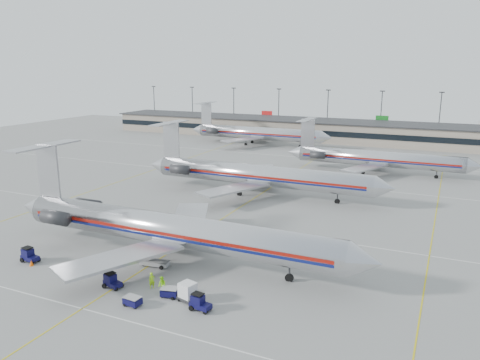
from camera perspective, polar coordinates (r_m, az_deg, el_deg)
The scene contains 19 objects.
ground at distance 62.43m, azimuth -7.33°, elevation -7.97°, with size 260.00×260.00×0.00m, color gray.
apron_markings at distance 70.56m, azimuth -3.05°, elevation -5.29°, with size 160.00×0.15×0.02m, color silver.
terminal at distance 151.60m, azimuth 12.55°, elevation 5.85°, with size 162.00×17.00×6.25m.
light_mast_row at distance 164.68m, azimuth 13.70°, elevation 8.28°, with size 163.60×0.40×15.28m.
jet_foreground at distance 57.78m, azimuth -9.03°, elevation -5.85°, with size 49.49×29.14×12.95m.
jet_second_row at distance 85.76m, azimuth 1.87°, elevation 0.67°, with size 47.83×28.16×12.52m.
jet_third_row at distance 107.09m, azimuth 16.05°, elevation 2.57°, with size 41.43×25.48×11.33m.
jet_back_row at distance 140.90m, azimuth 1.88°, elevation 5.76°, with size 44.96×27.66×12.29m.
tug_left at distance 62.26m, azimuth -24.33°, elevation -8.37°, with size 2.37×1.40×1.83m.
tug_center at distance 52.51m, azimuth -15.39°, elevation -11.77°, with size 2.30×1.55×1.71m.
tug_right at distance 46.67m, azimuth -4.99°, elevation -14.67°, with size 2.21×1.30×1.71m.
cart_inner at distance 48.56m, azimuth -12.97°, elevation -14.17°, with size 1.76×1.28×0.95m.
cart_outer at distance 49.53m, azimuth -8.57°, elevation -13.35°, with size 1.96×1.56×0.98m.
uld_container at distance 48.43m, azimuth -6.39°, elevation -13.36°, with size 2.10×1.89×1.89m.
belt_loader at distance 56.67m, azimuth -10.29°, elevation -9.76°, with size 4.22×1.76×2.18m.
ramp_worker_near at distance 51.40m, azimuth -10.70°, elevation -11.94°, with size 0.65×0.42×1.77m, color #95DA14.
ramp_worker_far at distance 50.11m, azimuth -9.48°, elevation -12.53°, with size 0.91×0.71×1.86m, color #95F016.
cone_right at distance 50.23m, azimuth -5.76°, elevation -13.19°, with size 0.38×0.38×0.52m, color #FA5A08.
cone_left at distance 61.18m, azimuth -24.09°, elevation -9.23°, with size 0.50×0.50×0.68m, color #FA5A08.
Camera 1 is at (31.05, -49.09, 22.88)m, focal length 35.00 mm.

